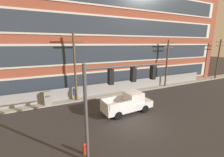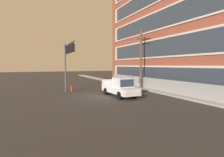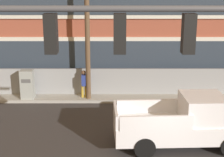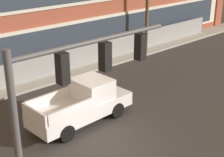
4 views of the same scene
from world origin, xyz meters
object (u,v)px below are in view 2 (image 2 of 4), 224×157
Objects in this scene: utility_pole_near_corner at (141,56)px; pedestrian_near_cabinet at (141,82)px; electrical_cabinet at (129,81)px; fire_hydrant at (72,89)px; traffic_signal_mast at (68,56)px; pickup_truck_white at (120,88)px.

pedestrian_near_cabinet is at bearing 145.59° from utility_pole_near_corner.
fire_hydrant is (1.69, -9.48, -0.49)m from electrical_cabinet.
traffic_signal_mast is at bearing -22.19° from fire_hydrant.
utility_pole_near_corner is (-4.21, 5.41, 3.71)m from pickup_truck_white.
utility_pole_near_corner is at bearing -0.03° from electrical_cabinet.
pickup_truck_white is 0.65× the size of utility_pole_near_corner.
traffic_signal_mast reaches higher than electrical_cabinet.
pickup_truck_white is 7.04× the size of fire_hydrant.
pickup_truck_white reaches higher than electrical_cabinet.
traffic_signal_mast is at bearing -87.62° from pedestrian_near_cabinet.
electrical_cabinet reaches higher than pedestrian_near_cabinet.
utility_pole_near_corner reaches higher than electrical_cabinet.
fire_hydrant is (-1.37, -9.66, -0.59)m from pedestrian_near_cabinet.
electrical_cabinet is at bearing 108.89° from traffic_signal_mast.
electrical_cabinet is (-7.53, 5.42, -0.10)m from pickup_truck_white.
fire_hydrant is at bearing -99.77° from utility_pole_near_corner.
pickup_truck_white is at bearing 49.97° from traffic_signal_mast.
electrical_cabinet is at bearing 100.11° from fire_hydrant.
pickup_truck_white is (4.03, 4.80, -3.44)m from traffic_signal_mast.
fire_hydrant is at bearing -145.16° from pickup_truck_white.
fire_hydrant is (-1.63, -9.48, -4.30)m from utility_pole_near_corner.
utility_pole_near_corner reaches higher than fire_hydrant.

